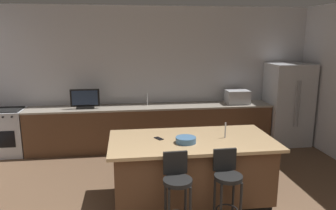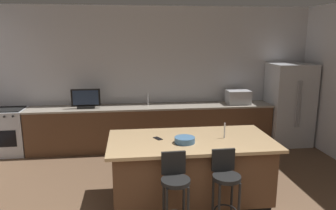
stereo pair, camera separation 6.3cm
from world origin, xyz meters
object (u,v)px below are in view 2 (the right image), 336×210
(kitchen_island, at_px, (190,169))
(cell_phone, at_px, (158,138))
(refrigerator, at_px, (289,104))
(tv_monitor, at_px, (86,99))
(bar_stool_right, at_px, (225,183))
(microwave, at_px, (238,97))
(bar_stool_left, at_px, (175,187))
(fruit_bowl, at_px, (185,140))
(range_oven, at_px, (8,132))
(tv_remote, at_px, (180,140))

(kitchen_island, bearing_deg, cell_phone, 170.22)
(refrigerator, relative_size, tv_monitor, 3.08)
(bar_stool_right, bearing_deg, microwave, 66.73)
(refrigerator, relative_size, bar_stool_left, 1.75)
(bar_stool_left, relative_size, cell_phone, 6.71)
(kitchen_island, height_order, tv_monitor, tv_monitor)
(kitchen_island, height_order, bar_stool_left, bar_stool_left)
(kitchen_island, bearing_deg, tv_monitor, 127.56)
(kitchen_island, height_order, fruit_bowl, fruit_bowl)
(refrigerator, xyz_separation_m, range_oven, (-5.84, 0.07, -0.42))
(bar_stool_left, relative_size, bar_stool_right, 1.02)
(refrigerator, distance_m, microwave, 1.14)
(refrigerator, distance_m, tv_remote, 3.56)
(bar_stool_right, bearing_deg, tv_monitor, 122.51)
(kitchen_island, bearing_deg, fruit_bowl, -129.12)
(microwave, xyz_separation_m, tv_monitor, (-3.17, -0.05, 0.04))
(range_oven, distance_m, tv_remote, 3.90)
(tv_monitor, bearing_deg, kitchen_island, -52.44)
(bar_stool_left, xyz_separation_m, bar_stool_right, (0.63, 0.07, -0.02))
(kitchen_island, height_order, refrigerator, refrigerator)
(kitchen_island, height_order, cell_phone, cell_phone)
(fruit_bowl, bearing_deg, bar_stool_right, -54.83)
(range_oven, bearing_deg, cell_phone, -37.94)
(range_oven, height_order, bar_stool_right, bar_stool_right)
(range_oven, height_order, tv_monitor, tv_monitor)
(tv_remote, bearing_deg, microwave, 83.96)
(range_oven, bearing_deg, refrigerator, -0.65)
(refrigerator, xyz_separation_m, tv_monitor, (-4.29, 0.02, 0.21))
(range_oven, height_order, microwave, microwave)
(refrigerator, bearing_deg, tv_monitor, 179.79)
(microwave, distance_m, bar_stool_left, 3.56)
(bar_stool_left, bearing_deg, refrigerator, 43.63)
(kitchen_island, relative_size, refrigerator, 1.30)
(tv_remote, bearing_deg, cell_phone, -177.29)
(refrigerator, height_order, tv_remote, refrigerator)
(refrigerator, xyz_separation_m, tv_remote, (-2.76, -2.26, 0.06))
(kitchen_island, height_order, range_oven, range_oven)
(range_oven, distance_m, bar_stool_right, 4.63)
(refrigerator, relative_size, cell_phone, 11.71)
(fruit_bowl, relative_size, tv_remote, 1.62)
(tv_remote, bearing_deg, refrigerator, 68.39)
(kitchen_island, bearing_deg, microwave, 57.13)
(refrigerator, height_order, cell_phone, refrigerator)
(fruit_bowl, bearing_deg, tv_monitor, 124.08)
(microwave, relative_size, bar_stool_right, 0.49)
(fruit_bowl, height_order, cell_phone, fruit_bowl)
(fruit_bowl, bearing_deg, tv_remote, 127.77)
(bar_stool_left, xyz_separation_m, tv_remote, (0.16, 0.72, 0.33))
(range_oven, xyz_separation_m, microwave, (4.72, 0.00, 0.59))
(fruit_bowl, xyz_separation_m, cell_phone, (-0.34, 0.22, -0.04))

